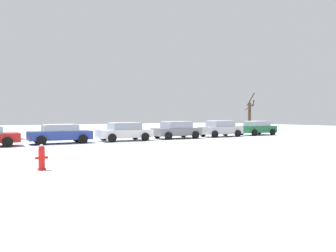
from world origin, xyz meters
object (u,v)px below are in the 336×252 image
object	(u,v)px
parked_car_white	(124,131)
parked_car_green	(257,128)
parked_car_blue	(60,134)
fire_hydrant	(42,157)
parked_car_gray	(176,130)
parked_car_silver	(220,128)

from	to	relation	value
parked_car_white	parked_car_green	size ratio (longest dim) A/B	1.08
parked_car_blue	fire_hydrant	bearing A→B (deg)	-106.55
parked_car_gray	fire_hydrant	bearing A→B (deg)	-139.71
fire_hydrant	parked_car_silver	size ratio (longest dim) A/B	0.22
parked_car_gray	parked_car_white	bearing A→B (deg)	-179.94
parked_car_green	parked_car_blue	bearing A→B (deg)	179.38
fire_hydrant	parked_car_blue	distance (m)	11.72
parked_car_blue	parked_car_silver	bearing A→B (deg)	-0.81
parked_car_blue	parked_car_white	size ratio (longest dim) A/B	1.02
parked_car_white	parked_car_silver	bearing A→B (deg)	-0.54
parked_car_white	parked_car_gray	xyz separation A→B (m)	(4.89, 0.01, 0.02)
fire_hydrant	parked_car_silver	bearing A→B (deg)	31.47
parked_car_blue	parked_car_gray	xyz separation A→B (m)	(9.78, -0.11, 0.05)
parked_car_silver	parked_car_white	bearing A→B (deg)	179.46
parked_car_blue	parked_car_gray	world-z (taller)	parked_car_gray
parked_car_gray	parked_car_green	world-z (taller)	parked_car_gray
fire_hydrant	parked_car_gray	xyz separation A→B (m)	(13.12, 11.12, 0.29)
parked_car_white	parked_car_green	distance (m)	14.67
parked_car_blue	parked_car_green	world-z (taller)	parked_car_green
parked_car_white	parked_car_green	xyz separation A→B (m)	(14.67, -0.10, 0.00)
parked_car_blue	parked_car_white	world-z (taller)	parked_car_white
parked_car_white	parked_car_blue	bearing A→B (deg)	178.67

